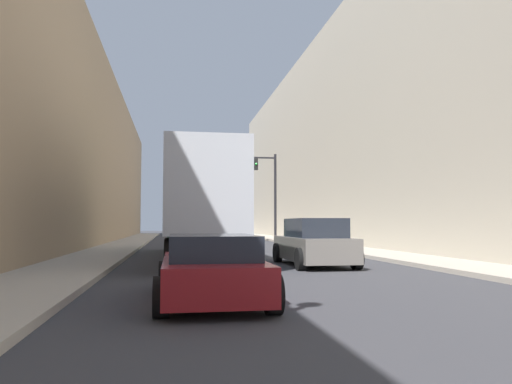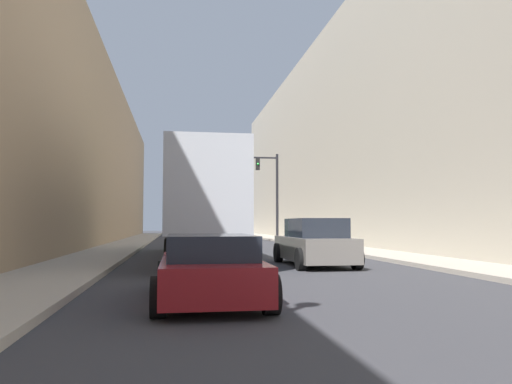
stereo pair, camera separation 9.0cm
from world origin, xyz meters
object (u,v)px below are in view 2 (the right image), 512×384
at_px(semi_truck, 198,205).
at_px(sedan_car, 209,268).
at_px(suv_car, 314,243).
at_px(traffic_signal_gantry, 257,179).

distance_m(semi_truck, sedan_car, 11.53).
xyz_separation_m(suv_car, traffic_signal_gantry, (1.37, 20.94, 4.08)).
bearing_deg(sedan_car, semi_truck, 88.79).
relative_size(sedan_car, suv_car, 0.93).
bearing_deg(sedan_car, suv_car, 60.77).
relative_size(semi_truck, traffic_signal_gantry, 2.18).
xyz_separation_m(semi_truck, sedan_car, (-0.24, -11.41, -1.62)).
distance_m(sedan_car, suv_car, 8.34).
xyz_separation_m(semi_truck, suv_car, (3.83, -4.13, -1.46)).
relative_size(semi_truck, sedan_car, 3.35).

